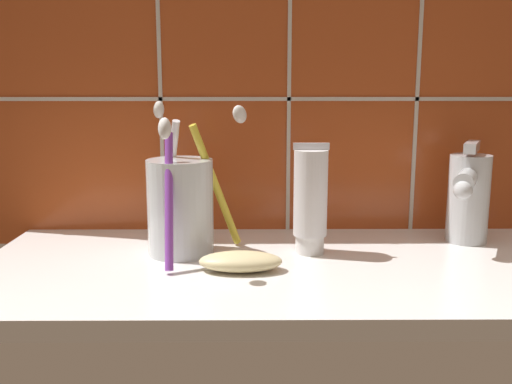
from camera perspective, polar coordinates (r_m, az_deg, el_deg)
sink_counter at (r=64.07cm, az=2.48°, el=-7.97°), size 67.20×30.97×2.00cm
tile_wall_backsplash at (r=76.48cm, az=2.04°, el=13.95°), size 77.20×1.72×51.58cm
toothbrush_cup at (r=66.48cm, az=-7.53°, el=-1.22°), size 12.54×17.32×17.76cm
toothpaste_tube at (r=66.17cm, az=5.46°, el=-0.77°), size 4.11×3.92×12.97cm
sink_faucet at (r=74.94cm, az=20.45°, el=-0.27°), size 6.81×10.68×12.58cm
soap_bar at (r=60.89cm, az=-1.56°, el=-6.95°), size 8.88×4.40×2.07cm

